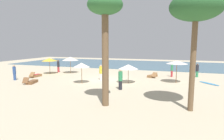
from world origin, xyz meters
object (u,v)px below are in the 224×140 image
lounger_1 (153,76)px  person_0 (58,66)px  person_1 (120,79)px  lounger_2 (36,76)px  person_4 (101,72)px  palm_1 (105,14)px  lounger_0 (32,82)px  umbrella_4 (49,60)px  person_2 (14,72)px  palm_0 (196,9)px  umbrella_3 (128,67)px  person_5 (197,70)px  surfboard (209,83)px  umbrella_0 (70,59)px  umbrella_1 (177,62)px  umbrella_2 (82,65)px  person_3 (172,69)px

lounger_1 → person_0: person_0 is taller
person_1 → lounger_2: bearing=166.0°
person_4 → palm_1: size_ratio=0.24×
lounger_0 → person_4: (6.04, 4.09, 0.69)m
umbrella_4 → person_0: 2.10m
person_2 → palm_0: 19.21m
umbrella_4 → person_4: (8.12, -1.76, -1.09)m
lounger_1 → palm_1: 13.27m
umbrella_3 → lounger_1: 5.07m
person_5 → surfboard: (0.77, -3.84, -0.80)m
umbrella_0 → surfboard: (17.03, -1.63, -1.99)m
lounger_1 → person_1: 7.65m
umbrella_1 → lounger_0: size_ratio=1.32×
person_1 → surfboard: bearing=33.8°
lounger_0 → person_5: person_5 is taller
umbrella_2 → umbrella_4: bearing=149.2°
lounger_1 → person_1: person_1 is taller
umbrella_4 → person_2: 5.18m
person_3 → palm_1: 14.29m
palm_1 → surfboard: 13.70m
person_5 → umbrella_4: bearing=-168.9°
umbrella_2 → person_0: umbrella_2 is taller
lounger_0 → lounger_1: (11.37, 7.73, -0.00)m
person_4 → lounger_0: bearing=-145.9°
umbrella_3 → person_5: umbrella_3 is taller
umbrella_0 → person_1: 11.52m
umbrella_1 → person_5: umbrella_1 is taller
person_2 → palm_0: (18.00, -4.27, 5.14)m
umbrella_2 → person_1: size_ratio=1.16×
umbrella_4 → person_4: size_ratio=1.26×
lounger_2 → palm_1: bearing=-31.8°
umbrella_2 → surfboard: bearing=17.7°
lounger_0 → person_1: 9.44m
lounger_1 → lounger_2: (-13.67, -4.43, 0.01)m
umbrella_0 → umbrella_1: bearing=-9.2°
umbrella_4 → person_1: 12.76m
umbrella_1 → umbrella_2: 9.79m
palm_1 → lounger_0: bearing=156.9°
palm_1 → palm_0: bearing=7.7°
person_0 → person_4: bearing=-24.0°
surfboard → person_2: bearing=-166.8°
umbrella_3 → lounger_0: size_ratio=1.14×
person_1 → person_5: bearing=52.1°
umbrella_1 → person_0: (-16.07, 2.63, -1.28)m
umbrella_0 → lounger_2: size_ratio=1.32×
palm_1 → person_4: bearing=113.9°
person_4 → person_1: bearing=-47.8°
person_1 → person_3: (4.18, 8.32, 0.00)m
person_1 → person_2: 12.48m
lounger_0 → palm_0: (14.94, -3.41, 5.84)m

